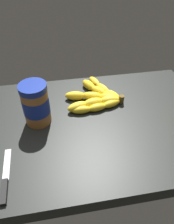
% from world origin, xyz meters
% --- Properties ---
extents(ground_plane, '(0.90, 0.57, 0.05)m').
position_xyz_m(ground_plane, '(0.00, 0.00, -0.02)').
color(ground_plane, black).
extents(banana_bunch, '(0.22, 0.23, 0.04)m').
position_xyz_m(banana_bunch, '(-0.05, -0.12, 0.02)').
color(banana_bunch, yellow).
rests_on(banana_bunch, ground_plane).
extents(peanut_butter_jar, '(0.09, 0.09, 0.15)m').
position_xyz_m(peanut_butter_jar, '(0.17, -0.04, 0.07)').
color(peanut_butter_jar, '#9E602D').
rests_on(peanut_butter_jar, ground_plane).
extents(butter_knife, '(0.02, 0.18, 0.01)m').
position_xyz_m(butter_knife, '(0.26, 0.18, 0.00)').
color(butter_knife, silver).
rests_on(butter_knife, ground_plane).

